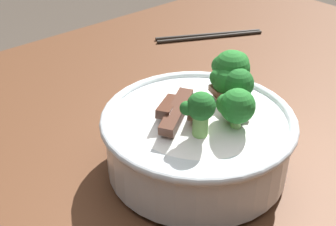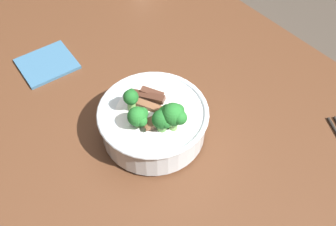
# 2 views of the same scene
# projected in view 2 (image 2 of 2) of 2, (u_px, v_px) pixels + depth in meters

# --- Properties ---
(dining_table) EXTENTS (1.46, 1.06, 0.78)m
(dining_table) POSITION_uv_depth(u_px,v_px,m) (142.00, 149.00, 0.98)
(dining_table) COLOR #56331E
(dining_table) RESTS_ON ground
(rice_bowl) EXTENTS (0.24, 0.24, 0.15)m
(rice_bowl) POSITION_uv_depth(u_px,v_px,m) (154.00, 120.00, 0.87)
(rice_bowl) COLOR silver
(rice_bowl) RESTS_ON dining_table
(folded_napkin) EXTENTS (0.13, 0.14, 0.01)m
(folded_napkin) POSITION_uv_depth(u_px,v_px,m) (47.00, 64.00, 1.05)
(folded_napkin) COLOR #386689
(folded_napkin) RESTS_ON dining_table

